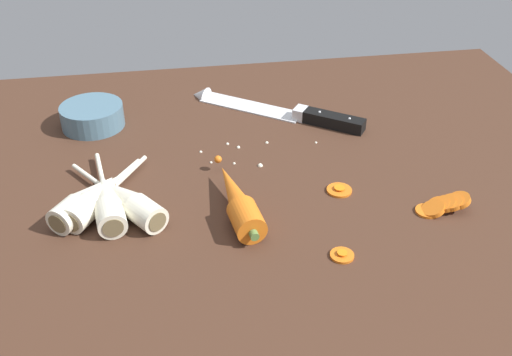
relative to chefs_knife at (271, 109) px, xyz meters
The scene contains 12 objects.
ground_plane 22.84cm from the chefs_knife, 107.37° to the right, with size 120.00×90.00×4.00cm, color #42281C.
chefs_knife is the anchor object (origin of this frame).
whole_carrot 31.53cm from the chefs_knife, 109.33° to the right, with size 6.22×20.66×4.20cm.
parsnip_front 39.52cm from the chefs_knife, 139.56° to the right, with size 12.04×18.02×4.00cm.
parsnip_mid_left 38.99cm from the chefs_knife, 137.36° to the right, with size 6.03×21.32×4.00cm.
parsnip_mid_right 40.83cm from the chefs_knife, 140.60° to the right, with size 12.64×17.27×4.00cm.
parsnip_back 37.40cm from the chefs_knife, 133.70° to the right, with size 14.50×19.15×4.00cm.
carrot_slice_stack 38.78cm from the chefs_knife, 61.58° to the right, with size 7.88×3.74×3.03cm.
carrot_slice_stray_near 41.46cm from the chefs_knife, 87.77° to the right, with size 3.16×3.16×0.70cm.
carrot_slice_stray_mid 27.51cm from the chefs_knife, 78.77° to the right, with size 3.80×3.80×0.70cm.
prep_bowl 32.29cm from the chefs_knife, behind, with size 11.00×11.00×4.00cm.
mince_crumbs 15.98cm from the chefs_knife, 114.52° to the right, with size 20.12×8.42×0.84cm.
Camera 1 is at (-12.29, -76.78, 51.70)cm, focal length 42.34 mm.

